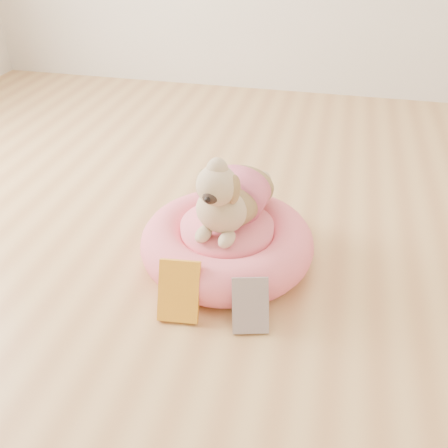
% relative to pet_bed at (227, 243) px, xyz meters
% --- Properties ---
extents(floor, '(4.50, 4.50, 0.00)m').
position_rel_pet_bed_xyz_m(floor, '(-0.27, -0.19, -0.08)').
color(floor, tan).
rests_on(floor, ground).
extents(pet_bed, '(0.66, 0.66, 0.17)m').
position_rel_pet_bed_xyz_m(pet_bed, '(0.00, 0.00, 0.00)').
color(pet_bed, '#FC627E').
rests_on(pet_bed, floor).
extents(dog, '(0.36, 0.48, 0.32)m').
position_rel_pet_bed_xyz_m(dog, '(0.01, 0.02, 0.25)').
color(dog, brown).
rests_on(dog, pet_bed).
extents(book_yellow, '(0.15, 0.13, 0.20)m').
position_rel_pet_bed_xyz_m(book_yellow, '(-0.09, -0.33, 0.02)').
color(book_yellow, yellow).
rests_on(book_yellow, floor).
extents(book_white, '(0.14, 0.14, 0.17)m').
position_rel_pet_bed_xyz_m(book_white, '(0.15, -0.32, 0.00)').
color(book_white, white).
rests_on(book_white, floor).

